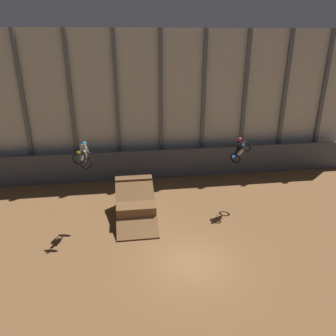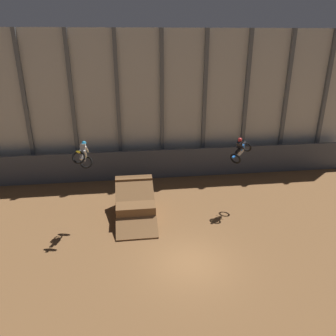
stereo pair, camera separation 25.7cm
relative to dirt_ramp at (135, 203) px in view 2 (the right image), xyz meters
name	(u,v)px [view 2 (the right image)]	position (x,y,z in m)	size (l,w,h in m)	color
ground_plane	(190,263)	(2.52, -5.36, -0.75)	(60.00, 60.00, 0.00)	brown
arena_back_wall	(162,106)	(2.52, 6.78, 4.87)	(32.00, 0.40, 11.24)	beige
lower_barrier	(164,164)	(2.52, 5.66, 0.42)	(31.36, 0.20, 2.35)	#474C56
dirt_ramp	(135,203)	(0.00, 0.00, 0.00)	(2.41, 4.48, 2.21)	brown
rider_bike_left_air	(83,156)	(-2.78, -1.17, 3.77)	(1.02, 1.77, 1.68)	black
rider_bike_right_air	(241,150)	(6.67, -0.07, 3.33)	(1.72, 1.66, 1.64)	black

